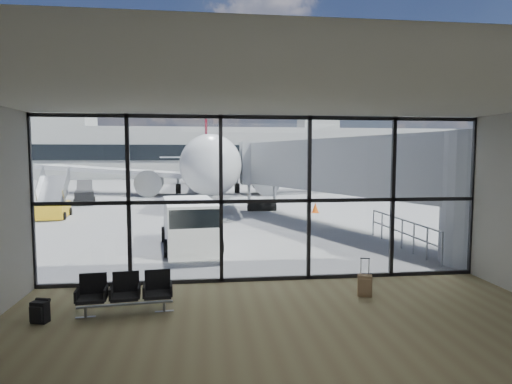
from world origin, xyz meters
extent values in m
plane|color=slate|center=(0.00, 40.00, 0.00)|extent=(220.00, 220.00, 0.00)
cube|color=brown|center=(0.00, -4.00, 0.01)|extent=(12.00, 8.00, 0.01)
cube|color=silver|center=(0.00, -4.00, 4.50)|extent=(12.00, 8.00, 0.02)
cube|color=#B8B8B3|center=(0.00, -8.00, 2.25)|extent=(12.00, 0.02, 4.50)
cube|color=white|center=(0.00, 0.00, 2.25)|extent=(12.00, 0.04, 4.50)
cube|color=black|center=(0.00, 0.00, 0.06)|extent=(12.00, 0.12, 0.10)
cube|color=black|center=(0.00, 0.00, 2.20)|extent=(12.00, 0.12, 0.10)
cube|color=black|center=(0.00, 0.00, 4.44)|extent=(12.00, 0.12, 0.10)
cube|color=black|center=(-6.00, 0.00, 2.25)|extent=(0.10, 0.12, 4.50)
cube|color=black|center=(-3.60, 0.00, 2.25)|extent=(0.10, 0.12, 4.50)
cube|color=black|center=(-1.20, 0.00, 2.25)|extent=(0.10, 0.12, 4.50)
cube|color=black|center=(1.20, 0.00, 2.25)|extent=(0.10, 0.12, 4.50)
cube|color=black|center=(3.60, 0.00, 2.25)|extent=(0.10, 0.12, 4.50)
cube|color=black|center=(6.00, 0.00, 2.25)|extent=(0.10, 0.12, 4.50)
cylinder|color=#A8AAAD|center=(7.20, 1.00, 2.10)|extent=(2.80, 2.80, 4.20)
cube|color=#A8AAAD|center=(4.55, 8.00, 3.00)|extent=(7.45, 14.81, 2.40)
cube|color=#A8AAAD|center=(1.90, 15.00, 3.00)|extent=(2.60, 2.20, 2.60)
cylinder|color=gray|center=(1.10, 15.00, 0.90)|extent=(0.20, 0.20, 1.80)
cylinder|color=gray|center=(2.70, 15.00, 0.90)|extent=(0.20, 0.20, 1.80)
cylinder|color=black|center=(1.90, 15.00, 0.25)|extent=(1.80, 0.56, 0.56)
cylinder|color=gray|center=(5.60, 0.80, 0.55)|extent=(0.06, 0.06, 1.10)
cylinder|color=gray|center=(5.60, 1.70, 0.55)|extent=(0.06, 0.06, 1.10)
cylinder|color=gray|center=(5.60, 2.60, 0.55)|extent=(0.06, 0.06, 1.10)
cylinder|color=gray|center=(5.60, 3.50, 0.55)|extent=(0.06, 0.06, 1.10)
cylinder|color=gray|center=(5.60, 4.40, 0.55)|extent=(0.06, 0.06, 1.10)
cylinder|color=gray|center=(5.60, 5.30, 0.55)|extent=(0.06, 0.06, 1.10)
cylinder|color=gray|center=(5.60, 6.20, 0.55)|extent=(0.06, 0.06, 1.10)
cylinder|color=gray|center=(5.60, 3.50, 1.08)|extent=(0.06, 5.40, 0.06)
cylinder|color=gray|center=(5.60, 3.50, 0.60)|extent=(0.06, 5.40, 0.06)
cube|color=#A2A39E|center=(0.00, 62.00, 4.00)|extent=(80.00, 12.00, 8.00)
cube|color=black|center=(0.00, 55.90, 4.00)|extent=(80.00, 0.20, 2.40)
cube|color=#A2A39E|center=(-25.00, 62.00, 9.50)|extent=(10.00, 8.00, 3.00)
cube|color=#A2A39E|center=(18.00, 62.00, 9.00)|extent=(6.00, 6.00, 2.00)
cylinder|color=#382619|center=(-33.00, 72.00, 1.71)|extent=(0.50, 0.50, 3.42)
sphere|color=black|center=(-33.00, 72.00, 5.89)|extent=(6.27, 6.27, 6.27)
cylinder|color=#382619|center=(-27.00, 72.00, 1.35)|extent=(0.50, 0.50, 2.70)
sphere|color=black|center=(-27.00, 72.00, 4.65)|extent=(4.95, 4.95, 4.95)
cylinder|color=#382619|center=(-21.00, 72.00, 1.53)|extent=(0.50, 0.50, 3.06)
sphere|color=black|center=(-21.00, 72.00, 5.27)|extent=(5.61, 5.61, 5.61)
cylinder|color=#382619|center=(-15.00, 72.00, 1.71)|extent=(0.50, 0.50, 3.42)
sphere|color=black|center=(-15.00, 72.00, 5.89)|extent=(6.27, 6.27, 6.27)
cube|color=gray|center=(-3.35, -2.14, 0.23)|extent=(2.00, 0.26, 0.04)
cube|color=black|center=(-4.03, -2.21, 0.40)|extent=(0.61, 0.58, 0.07)
cube|color=black|center=(-4.05, -1.95, 0.64)|extent=(0.57, 0.12, 0.50)
cube|color=black|center=(-3.35, -2.14, 0.40)|extent=(0.61, 0.58, 0.07)
cube|color=black|center=(-3.37, -1.89, 0.64)|extent=(0.57, 0.12, 0.50)
cube|color=black|center=(-2.67, -2.08, 0.40)|extent=(0.61, 0.58, 0.07)
cube|color=black|center=(-2.69, -1.82, 0.64)|extent=(0.57, 0.12, 0.50)
cylinder|color=gray|center=(-4.16, -2.22, 0.11)|extent=(0.05, 0.05, 0.23)
cylinder|color=gray|center=(-2.53, -2.06, 0.11)|extent=(0.05, 0.05, 0.23)
cube|color=black|center=(-5.00, -2.41, 0.23)|extent=(0.37, 0.29, 0.45)
cube|color=black|center=(-5.04, -2.52, 0.23)|extent=(0.27, 0.14, 0.31)
cylinder|color=black|center=(-4.97, -2.31, 0.45)|extent=(0.32, 0.17, 0.08)
cube|color=brown|center=(2.21, -1.61, 0.28)|extent=(0.39, 0.31, 0.51)
cube|color=brown|center=(2.17, -1.71, 0.28)|extent=(0.28, 0.13, 0.38)
cylinder|color=gray|center=(2.15, -1.48, 0.71)|extent=(0.02, 0.02, 0.43)
cylinder|color=gray|center=(2.33, -1.55, 0.71)|extent=(0.02, 0.02, 0.43)
cube|color=black|center=(2.24, -1.52, 0.92)|extent=(0.23, 0.10, 0.02)
cylinder|color=black|center=(2.15, -1.48, 0.03)|extent=(0.05, 0.06, 0.06)
cylinder|color=black|center=(2.33, -1.55, 0.03)|extent=(0.05, 0.06, 0.06)
cylinder|color=silver|center=(-1.35, 27.97, 2.91)|extent=(3.71, 29.08, 3.58)
sphere|color=silver|center=(-1.29, 13.44, 2.91)|extent=(3.58, 3.58, 3.58)
cone|color=silver|center=(-1.42, 44.92, 3.20)|extent=(3.61, 5.83, 3.58)
cube|color=black|center=(-1.29, 14.02, 3.39)|extent=(2.14, 1.17, 0.48)
cube|color=silver|center=(-9.59, 28.90, 2.08)|extent=(14.84, 7.57, 1.15)
cylinder|color=black|center=(-6.38, 26.98, 1.11)|extent=(2.05, 3.30, 2.03)
cube|color=silver|center=(-4.52, 44.42, 3.29)|extent=(5.57, 2.79, 0.17)
cube|color=silver|center=(6.88, 28.97, 2.08)|extent=(14.83, 7.68, 1.15)
cylinder|color=black|center=(3.69, 27.02, 1.11)|extent=(2.05, 3.30, 2.03)
cube|color=silver|center=(1.68, 44.45, 3.29)|extent=(5.58, 2.83, 0.17)
cube|color=maroon|center=(-1.42, 44.92, 6.39)|extent=(0.31, 3.68, 5.81)
cylinder|color=gray|center=(-1.30, 15.37, 0.68)|extent=(0.19, 0.19, 1.36)
cylinder|color=black|center=(-1.30, 15.37, 0.34)|extent=(0.25, 0.68, 0.68)
cylinder|color=black|center=(-4.06, 28.44, 0.44)|extent=(0.44, 0.93, 0.93)
cylinder|color=black|center=(1.36, 28.46, 0.44)|extent=(0.44, 0.93, 0.93)
cube|color=white|center=(-2.19, 4.54, 0.89)|extent=(2.28, 4.28, 1.78)
cube|color=black|center=(-2.00, 3.03, 1.38)|extent=(1.81, 1.27, 0.62)
cylinder|color=black|center=(-2.91, 3.10, 0.31)|extent=(0.30, 0.65, 0.62)
cylinder|color=black|center=(-1.14, 3.32, 0.31)|extent=(0.30, 0.65, 0.62)
cylinder|color=black|center=(-3.24, 5.75, 0.31)|extent=(0.30, 0.65, 0.62)
cylinder|color=black|center=(-1.48, 5.97, 0.31)|extent=(0.30, 0.65, 0.62)
cube|color=black|center=(-10.21, 20.35, 0.49)|extent=(1.87, 2.91, 0.90)
cube|color=black|center=(-10.47, 21.39, 1.16)|extent=(1.58, 2.43, 0.92)
cylinder|color=black|center=(-10.60, 19.32, 0.22)|extent=(0.28, 0.48, 0.45)
cylinder|color=black|center=(-9.38, 19.63, 0.22)|extent=(0.28, 0.48, 0.45)
cylinder|color=black|center=(-11.03, 21.06, 0.22)|extent=(0.28, 0.48, 0.45)
cylinder|color=black|center=(-9.82, 21.37, 0.22)|extent=(0.28, 0.48, 0.45)
cube|color=yellow|center=(-10.08, 13.31, 0.44)|extent=(1.91, 2.92, 0.78)
cube|color=gray|center=(-10.18, 14.08, 1.56)|extent=(1.65, 2.38, 1.44)
cylinder|color=black|center=(-10.72, 12.24, 0.21)|extent=(0.25, 0.45, 0.43)
cylinder|color=black|center=(-9.17, 12.45, 0.21)|extent=(0.25, 0.45, 0.43)
cylinder|color=black|center=(-10.98, 14.17, 0.21)|extent=(0.25, 0.45, 0.43)
cylinder|color=black|center=(-9.43, 14.38, 0.21)|extent=(0.25, 0.45, 0.43)
cube|color=orange|center=(1.31, 15.86, 0.01)|extent=(0.38, 0.38, 0.03)
cone|color=orange|center=(1.31, 15.86, 0.27)|extent=(0.36, 0.36, 0.54)
cube|color=red|center=(-1.34, 14.60, 0.02)|extent=(0.43, 0.43, 0.03)
cone|color=red|center=(-1.34, 14.60, 0.30)|extent=(0.41, 0.41, 0.61)
cube|color=#EA550C|center=(5.00, 13.71, 0.02)|extent=(0.44, 0.44, 0.03)
cone|color=#EA550C|center=(5.00, 13.71, 0.31)|extent=(0.42, 0.42, 0.63)
camera|label=1|loc=(-1.62, -11.37, 3.41)|focal=30.00mm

